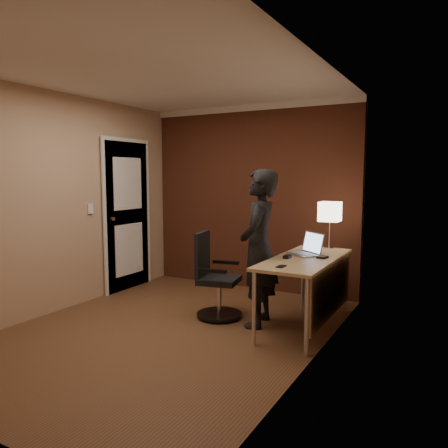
{
  "coord_description": "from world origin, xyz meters",
  "views": [
    {
      "loc": [
        2.56,
        -3.46,
        1.56
      ],
      "look_at": [
        0.35,
        0.55,
        1.05
      ],
      "focal_mm": 35.0,
      "sensor_mm": 36.0,
      "label": 1
    }
  ],
  "objects_px": {
    "desk": "(312,271)",
    "laptop": "(308,248)",
    "desk_lamp": "(330,212)",
    "person": "(259,248)",
    "phone": "(281,266)",
    "mouse": "(287,257)",
    "office_chair": "(214,281)",
    "wallet": "(322,257)"
  },
  "relations": [
    {
      "from": "desk",
      "to": "laptop",
      "type": "relative_size",
      "value": 3.58
    },
    {
      "from": "desk_lamp",
      "to": "person",
      "type": "height_order",
      "value": "person"
    },
    {
      "from": "desk_lamp",
      "to": "phone",
      "type": "bearing_deg",
      "value": -95.35
    },
    {
      "from": "laptop",
      "to": "desk",
      "type": "bearing_deg",
      "value": -60.19
    },
    {
      "from": "mouse",
      "to": "office_chair",
      "type": "height_order",
      "value": "office_chair"
    },
    {
      "from": "laptop",
      "to": "person",
      "type": "xyz_separation_m",
      "value": [
        -0.42,
        -0.34,
        0.02
      ]
    },
    {
      "from": "laptop",
      "to": "mouse",
      "type": "bearing_deg",
      "value": -110.71
    },
    {
      "from": "mouse",
      "to": "phone",
      "type": "relative_size",
      "value": 0.87
    },
    {
      "from": "person",
      "to": "phone",
      "type": "bearing_deg",
      "value": 34.48
    },
    {
      "from": "phone",
      "to": "office_chair",
      "type": "xyz_separation_m",
      "value": [
        -0.93,
        0.38,
        -0.33
      ]
    },
    {
      "from": "laptop",
      "to": "office_chair",
      "type": "height_order",
      "value": "laptop"
    },
    {
      "from": "laptop",
      "to": "person",
      "type": "height_order",
      "value": "person"
    },
    {
      "from": "wallet",
      "to": "desk_lamp",
      "type": "bearing_deg",
      "value": 99.28
    },
    {
      "from": "desk",
      "to": "phone",
      "type": "xyz_separation_m",
      "value": [
        -0.12,
        -0.54,
        0.13
      ]
    },
    {
      "from": "laptop",
      "to": "phone",
      "type": "height_order",
      "value": "laptop"
    },
    {
      "from": "desk_lamp",
      "to": "office_chair",
      "type": "xyz_separation_m",
      "value": [
        -1.04,
        -0.81,
        -0.74
      ]
    },
    {
      "from": "desk",
      "to": "desk_lamp",
      "type": "xyz_separation_m",
      "value": [
        -0.01,
        0.65,
        0.55
      ]
    },
    {
      "from": "desk_lamp",
      "to": "laptop",
      "type": "bearing_deg",
      "value": -101.67
    },
    {
      "from": "wallet",
      "to": "office_chair",
      "type": "xyz_separation_m",
      "value": [
        -1.14,
        -0.23,
        -0.33
      ]
    },
    {
      "from": "desk_lamp",
      "to": "wallet",
      "type": "relative_size",
      "value": 4.86
    },
    {
      "from": "office_chair",
      "to": "laptop",
      "type": "bearing_deg",
      "value": 20.31
    },
    {
      "from": "desk",
      "to": "office_chair",
      "type": "xyz_separation_m",
      "value": [
        -1.05,
        -0.16,
        -0.19
      ]
    },
    {
      "from": "desk",
      "to": "laptop",
      "type": "bearing_deg",
      "value": 119.81
    },
    {
      "from": "laptop",
      "to": "desk_lamp",
      "type": "bearing_deg",
      "value": 78.33
    },
    {
      "from": "desk",
      "to": "mouse",
      "type": "height_order",
      "value": "mouse"
    },
    {
      "from": "laptop",
      "to": "wallet",
      "type": "bearing_deg",
      "value": -32.71
    },
    {
      "from": "desk",
      "to": "desk_lamp",
      "type": "distance_m",
      "value": 0.85
    },
    {
      "from": "wallet",
      "to": "person",
      "type": "distance_m",
      "value": 0.65
    },
    {
      "from": "desk_lamp",
      "to": "desk",
      "type": "bearing_deg",
      "value": -88.99
    },
    {
      "from": "desk_lamp",
      "to": "laptop",
      "type": "relative_size",
      "value": 1.28
    },
    {
      "from": "laptop",
      "to": "person",
      "type": "relative_size",
      "value": 0.26
    },
    {
      "from": "laptop",
      "to": "person",
      "type": "bearing_deg",
      "value": -140.93
    },
    {
      "from": "mouse",
      "to": "desk_lamp",
      "type": "bearing_deg",
      "value": 73.99
    },
    {
      "from": "desk_lamp",
      "to": "office_chair",
      "type": "height_order",
      "value": "desk_lamp"
    },
    {
      "from": "desk",
      "to": "desk_lamp",
      "type": "bearing_deg",
      "value": 91.01
    },
    {
      "from": "desk",
      "to": "laptop",
      "type": "distance_m",
      "value": 0.29
    },
    {
      "from": "desk",
      "to": "phone",
      "type": "height_order",
      "value": "phone"
    },
    {
      "from": "desk_lamp",
      "to": "laptop",
      "type": "distance_m",
      "value": 0.59
    },
    {
      "from": "desk",
      "to": "wallet",
      "type": "relative_size",
      "value": 13.64
    },
    {
      "from": "desk_lamp",
      "to": "person",
      "type": "bearing_deg",
      "value": -122.57
    },
    {
      "from": "desk",
      "to": "person",
      "type": "height_order",
      "value": "person"
    },
    {
      "from": "desk_lamp",
      "to": "mouse",
      "type": "relative_size",
      "value": 5.35
    }
  ]
}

